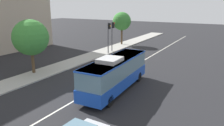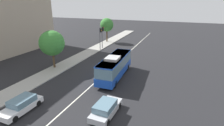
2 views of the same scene
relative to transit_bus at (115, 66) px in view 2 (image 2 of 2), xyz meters
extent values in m
plane|color=black|center=(3.46, 1.90, -1.81)|extent=(160.00, 160.00, 0.00)
cube|color=#9E9B93|center=(3.46, 10.14, -1.74)|extent=(80.00, 3.41, 0.14)
cube|color=silver|center=(3.46, 1.90, -1.80)|extent=(76.00, 0.16, 0.01)
cube|color=#1947B7|center=(0.02, 0.00, -0.83)|extent=(10.10, 2.94, 1.10)
cube|color=slate|center=(0.02, 0.00, 0.50)|extent=(9.90, 2.86, 1.58)
cube|color=#1947B7|center=(0.02, 0.00, 1.23)|extent=(10.00, 2.91, 0.12)
cube|color=#B2B2B2|center=(-1.17, -0.05, 1.47)|extent=(2.28, 1.90, 0.36)
cylinder|color=black|center=(3.37, 1.25, -1.31)|extent=(1.01, 0.34, 1.00)
cylinder|color=black|center=(3.47, -0.95, -1.31)|extent=(1.01, 0.34, 1.00)
cylinder|color=black|center=(-3.42, 0.95, -1.31)|extent=(1.01, 0.34, 1.00)
cylinder|color=black|center=(-3.32, -1.25, -1.31)|extent=(1.01, 0.34, 1.00)
cube|color=#B7BABF|center=(-9.28, -2.52, -1.29)|extent=(4.56, 1.95, 0.60)
cube|color=slate|center=(-9.53, -2.51, -0.67)|extent=(2.57, 1.74, 0.64)
cylinder|color=black|center=(-7.75, -1.77, -1.49)|extent=(0.65, 0.24, 0.64)
cylinder|color=black|center=(-7.81, -3.37, -1.49)|extent=(0.65, 0.24, 0.64)
cylinder|color=black|center=(-10.75, -1.67, -1.49)|extent=(0.65, 0.24, 0.64)
cylinder|color=black|center=(-10.80, -3.27, -1.49)|extent=(0.65, 0.24, 0.64)
cube|color=white|center=(-12.04, 5.87, -1.29)|extent=(4.53, 1.88, 0.60)
cube|color=slate|center=(-11.79, 5.87, -0.67)|extent=(2.55, 1.70, 0.64)
cylinder|color=black|center=(-13.56, 5.10, -1.49)|extent=(0.64, 0.23, 0.64)
cylinder|color=black|center=(-13.53, 6.70, -1.49)|extent=(0.64, 0.23, 0.64)
cylinder|color=black|center=(-10.56, 5.05, -1.49)|extent=(0.64, 0.23, 0.64)
cylinder|color=black|center=(-10.53, 6.65, -1.49)|extent=(0.64, 0.23, 0.64)
cylinder|color=#47474C|center=(15.06, 8.94, 0.79)|extent=(0.16, 0.16, 5.20)
cube|color=black|center=(15.06, 8.66, 2.84)|extent=(0.32, 0.28, 0.96)
sphere|color=red|center=(15.06, 8.51, 3.16)|extent=(0.22, 0.22, 0.22)
sphere|color=#2D2D2D|center=(15.06, 8.51, 2.84)|extent=(0.22, 0.22, 0.22)
sphere|color=#2D2D2D|center=(15.06, 8.51, 2.52)|extent=(0.22, 0.22, 0.22)
cylinder|color=#47474C|center=(13.43, 8.74, 0.79)|extent=(0.16, 0.16, 5.20)
cube|color=black|center=(13.42, 8.46, 2.84)|extent=(0.33, 0.30, 0.96)
sphere|color=#2D2D2D|center=(13.41, 8.31, 3.16)|extent=(0.22, 0.22, 0.22)
sphere|color=#F9A514|center=(13.41, 8.31, 2.84)|extent=(0.22, 0.22, 0.22)
sphere|color=#2D2D2D|center=(13.41, 8.31, 2.52)|extent=(0.22, 0.22, 0.22)
cylinder|color=#4C3823|center=(-0.25, 11.02, -0.41)|extent=(0.36, 0.36, 2.80)
sphere|color=#387F33|center=(-0.25, 11.02, 2.55)|extent=(4.15, 4.15, 4.15)
cylinder|color=#4C3823|center=(22.19, 10.70, -0.12)|extent=(0.36, 0.36, 3.39)
sphere|color=#387F33|center=(22.19, 10.70, 2.94)|extent=(3.64, 3.64, 3.64)
cube|color=slate|center=(15.43, 32.11, 0.30)|extent=(0.14, 16.06, 1.50)
cube|color=slate|center=(15.43, 32.11, 3.70)|extent=(0.14, 16.06, 1.50)
cube|color=slate|center=(15.43, 32.11, 7.10)|extent=(0.14, 16.06, 1.50)
camera|label=1|loc=(-17.51, -9.54, 6.27)|focal=35.26mm
camera|label=2|loc=(-23.40, -8.67, 9.07)|focal=28.58mm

